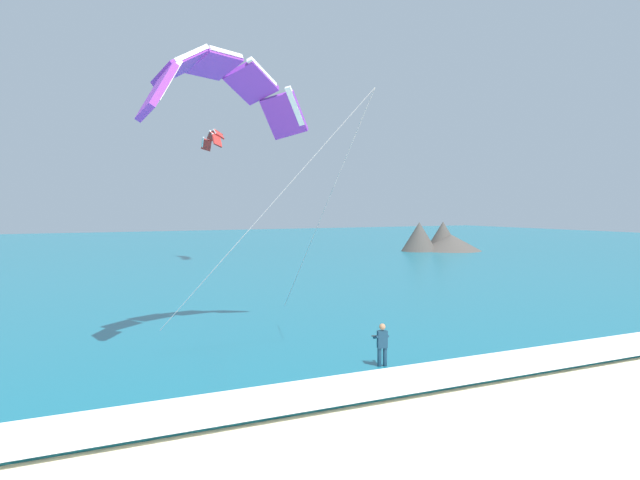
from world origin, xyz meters
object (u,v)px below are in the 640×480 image
object	(u,v)px
surfboard	(382,371)
kite_distant	(214,138)
kitesurfer	(382,345)
kite_primary	(222,84)

from	to	relation	value
surfboard	kite_distant	size ratio (longest dim) A/B	0.27
surfboard	kite_distant	world-z (taller)	kite_distant
kitesurfer	kite_primary	xyz separation A→B (m)	(-3.37, 6.75, 9.74)
surfboard	kite_primary	distance (m)	13.06
kitesurfer	surfboard	bearing A→B (deg)	-106.40
kitesurfer	kite_primary	distance (m)	12.32
kite_primary	kite_distant	world-z (taller)	kite_distant
surfboard	kite_primary	bearing A→B (deg)	116.46
surfboard	kitesurfer	xyz separation A→B (m)	(0.01, 0.02, 0.91)
kitesurfer	kite_distant	size ratio (longest dim) A/B	0.31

